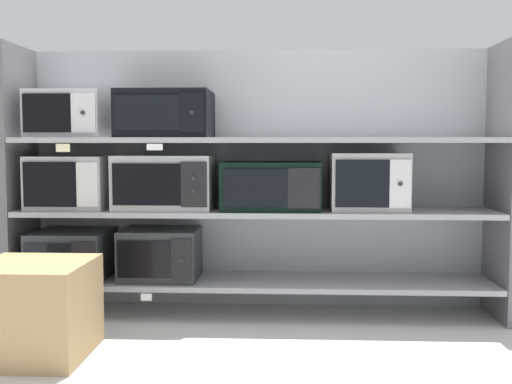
{
  "coord_description": "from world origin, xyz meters",
  "views": [
    {
      "loc": [
        0.17,
        -3.48,
        0.99
      ],
      "look_at": [
        0.0,
        0.0,
        0.72
      ],
      "focal_mm": 42.41,
      "sensor_mm": 36.0,
      "label": 1
    }
  ],
  "objects_px": {
    "microwave_0": "(72,254)",
    "microwave_7": "(166,114)",
    "microwave_4": "(271,186)",
    "microwave_1": "(160,254)",
    "microwave_2": "(72,182)",
    "microwave_3": "(166,182)",
    "shipping_carton": "(34,309)",
    "microwave_5": "(367,181)",
    "microwave_6": "(69,114)"
  },
  "relations": [
    {
      "from": "microwave_0",
      "to": "microwave_7",
      "type": "distance_m",
      "value": 1.0
    },
    {
      "from": "microwave_4",
      "to": "microwave_1",
      "type": "bearing_deg",
      "value": 179.99
    },
    {
      "from": "microwave_2",
      "to": "microwave_4",
      "type": "height_order",
      "value": "microwave_2"
    },
    {
      "from": "microwave_3",
      "to": "shipping_carton",
      "type": "height_order",
      "value": "microwave_3"
    },
    {
      "from": "shipping_carton",
      "to": "microwave_3",
      "type": "bearing_deg",
      "value": 56.96
    },
    {
      "from": "microwave_0",
      "to": "microwave_7",
      "type": "xyz_separation_m",
      "value": [
        0.57,
        0.0,
        0.82
      ]
    },
    {
      "from": "microwave_5",
      "to": "microwave_7",
      "type": "height_order",
      "value": "microwave_7"
    },
    {
      "from": "microwave_0",
      "to": "microwave_6",
      "type": "distance_m",
      "value": 0.82
    },
    {
      "from": "microwave_2",
      "to": "shipping_carton",
      "type": "xyz_separation_m",
      "value": [
        0.07,
        -0.75,
        -0.55
      ]
    },
    {
      "from": "microwave_2",
      "to": "microwave_6",
      "type": "height_order",
      "value": "microwave_6"
    },
    {
      "from": "microwave_5",
      "to": "shipping_carton",
      "type": "height_order",
      "value": "microwave_5"
    },
    {
      "from": "microwave_0",
      "to": "microwave_2",
      "type": "height_order",
      "value": "microwave_2"
    },
    {
      "from": "microwave_5",
      "to": "microwave_6",
      "type": "relative_size",
      "value": 0.99
    },
    {
      "from": "microwave_5",
      "to": "microwave_2",
      "type": "bearing_deg",
      "value": -180.0
    },
    {
      "from": "microwave_0",
      "to": "microwave_5",
      "type": "height_order",
      "value": "microwave_5"
    },
    {
      "from": "shipping_carton",
      "to": "microwave_7",
      "type": "bearing_deg",
      "value": 56.73
    },
    {
      "from": "microwave_5",
      "to": "microwave_3",
      "type": "bearing_deg",
      "value": 179.99
    },
    {
      "from": "microwave_4",
      "to": "microwave_7",
      "type": "distance_m",
      "value": 0.73
    },
    {
      "from": "microwave_0",
      "to": "microwave_2",
      "type": "bearing_deg",
      "value": -2.81
    },
    {
      "from": "microwave_4",
      "to": "shipping_carton",
      "type": "distance_m",
      "value": 1.43
    },
    {
      "from": "microwave_1",
      "to": "microwave_4",
      "type": "relative_size",
      "value": 0.79
    },
    {
      "from": "microwave_1",
      "to": "microwave_7",
      "type": "xyz_separation_m",
      "value": [
        0.04,
        0.0,
        0.81
      ]
    },
    {
      "from": "microwave_1",
      "to": "microwave_2",
      "type": "xyz_separation_m",
      "value": [
        -0.52,
        -0.0,
        0.42
      ]
    },
    {
      "from": "microwave_0",
      "to": "microwave_5",
      "type": "relative_size",
      "value": 1.02
    },
    {
      "from": "microwave_2",
      "to": "microwave_6",
      "type": "distance_m",
      "value": 0.4
    },
    {
      "from": "microwave_1",
      "to": "shipping_carton",
      "type": "relative_size",
      "value": 0.87
    },
    {
      "from": "microwave_1",
      "to": "microwave_2",
      "type": "height_order",
      "value": "microwave_2"
    },
    {
      "from": "microwave_2",
      "to": "microwave_4",
      "type": "bearing_deg",
      "value": 0.01
    },
    {
      "from": "microwave_1",
      "to": "microwave_5",
      "type": "distance_m",
      "value": 1.28
    },
    {
      "from": "microwave_1",
      "to": "microwave_5",
      "type": "relative_size",
      "value": 1.03
    },
    {
      "from": "microwave_2",
      "to": "microwave_5",
      "type": "bearing_deg",
      "value": 0.0
    },
    {
      "from": "microwave_1",
      "to": "microwave_2",
      "type": "relative_size",
      "value": 0.99
    },
    {
      "from": "microwave_2",
      "to": "microwave_3",
      "type": "relative_size",
      "value": 0.81
    },
    {
      "from": "microwave_2",
      "to": "microwave_6",
      "type": "relative_size",
      "value": 1.03
    },
    {
      "from": "microwave_0",
      "to": "microwave_2",
      "type": "xyz_separation_m",
      "value": [
        0.01,
        -0.0,
        0.43
      ]
    },
    {
      "from": "microwave_3",
      "to": "microwave_2",
      "type": "bearing_deg",
      "value": -179.97
    },
    {
      "from": "microwave_4",
      "to": "shipping_carton",
      "type": "relative_size",
      "value": 1.1
    },
    {
      "from": "microwave_4",
      "to": "microwave_7",
      "type": "height_order",
      "value": "microwave_7"
    },
    {
      "from": "microwave_6",
      "to": "microwave_7",
      "type": "bearing_deg",
      "value": 0.03
    },
    {
      "from": "microwave_2",
      "to": "microwave_4",
      "type": "relative_size",
      "value": 0.8
    },
    {
      "from": "microwave_0",
      "to": "microwave_6",
      "type": "bearing_deg",
      "value": -18.77
    },
    {
      "from": "microwave_1",
      "to": "shipping_carton",
      "type": "distance_m",
      "value": 0.88
    },
    {
      "from": "microwave_1",
      "to": "microwave_5",
      "type": "bearing_deg",
      "value": -0.01
    },
    {
      "from": "microwave_0",
      "to": "microwave_5",
      "type": "xyz_separation_m",
      "value": [
        1.73,
        -0.0,
        0.44
      ]
    },
    {
      "from": "microwave_5",
      "to": "microwave_6",
      "type": "distance_m",
      "value": 1.77
    },
    {
      "from": "microwave_7",
      "to": "microwave_0",
      "type": "bearing_deg",
      "value": -180.0
    },
    {
      "from": "microwave_7",
      "to": "shipping_carton",
      "type": "xyz_separation_m",
      "value": [
        -0.49,
        -0.75,
        -0.95
      ]
    },
    {
      "from": "microwave_2",
      "to": "microwave_5",
      "type": "xyz_separation_m",
      "value": [
        1.72,
        0.0,
        0.01
      ]
    },
    {
      "from": "microwave_0",
      "to": "microwave_1",
      "type": "relative_size",
      "value": 0.99
    },
    {
      "from": "microwave_2",
      "to": "microwave_3",
      "type": "xyz_separation_m",
      "value": [
        0.56,
        0.0,
        0.0
      ]
    }
  ]
}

